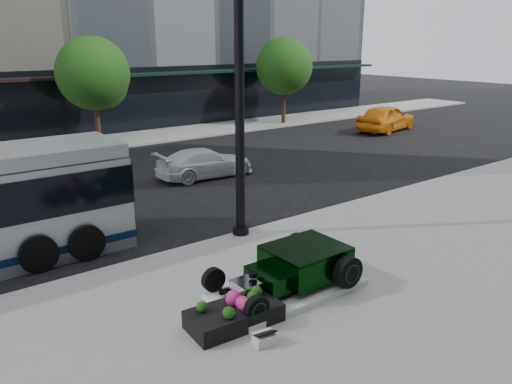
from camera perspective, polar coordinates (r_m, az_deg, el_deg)
ground at (r=16.66m, az=-5.14°, el=-2.63°), size 120.00×120.00×0.00m
sidewalk_far at (r=29.12m, az=-19.95°, el=5.02°), size 70.00×4.00×0.12m
street_trees at (r=28.13m, az=-17.87°, el=12.48°), size 29.80×3.80×5.70m
display_plinth at (r=11.48m, az=3.53°, el=-10.94°), size 3.40×1.80×0.15m
hot_rod at (r=11.46m, az=4.86°, el=-8.23°), size 3.22×2.00×0.81m
info_plaque at (r=9.68m, az=0.95°, el=-16.36°), size 0.44×0.36×0.31m
lamppost at (r=13.75m, az=-1.90°, el=11.02°), size 0.48×0.48×8.71m
flower_planter at (r=10.22m, az=-2.51°, el=-13.79°), size 1.91×1.04×0.60m
white_sedan at (r=21.20m, az=-5.83°, el=3.34°), size 4.27×1.89×1.22m
yellow_taxi at (r=33.18m, az=14.66°, el=8.21°), size 5.26×2.96×1.69m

